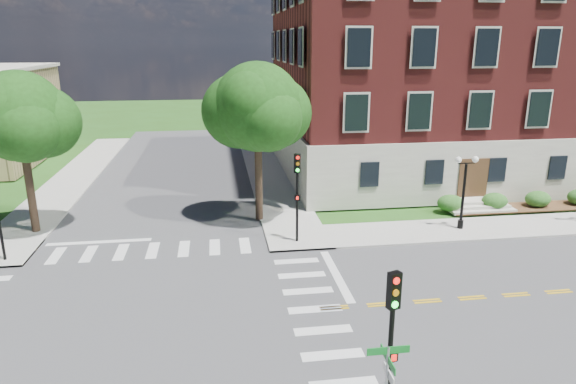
{
  "coord_description": "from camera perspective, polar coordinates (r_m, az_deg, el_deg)",
  "views": [
    {
      "loc": [
        3.48,
        -18.3,
        10.47
      ],
      "look_at": [
        6.98,
        6.17,
        3.2
      ],
      "focal_mm": 32.0,
      "sensor_mm": 36.0,
      "label": 1
    }
  ],
  "objects": [
    {
      "name": "ground",
      "position": [
        21.37,
        -16.89,
        -13.73
      ],
      "size": [
        160.0,
        160.0,
        0.0
      ],
      "primitive_type": "plane",
      "color": "#274E16",
      "rests_on": "ground"
    },
    {
      "name": "road_ew",
      "position": [
        21.37,
        -16.89,
        -13.72
      ],
      "size": [
        90.0,
        12.0,
        0.01
      ],
      "primitive_type": "cube",
      "color": "#3D3D3F",
      "rests_on": "ground"
    },
    {
      "name": "road_ns",
      "position": [
        21.37,
        -16.89,
        -13.72
      ],
      "size": [
        12.0,
        90.0,
        0.01
      ],
      "primitive_type": "cube",
      "color": "#3D3D3F",
      "rests_on": "ground"
    },
    {
      "name": "sidewalk_ne",
      "position": [
        37.2,
        10.87,
        -0.16
      ],
      "size": [
        34.0,
        34.0,
        0.12
      ],
      "color": "#9E9B93",
      "rests_on": "ground"
    },
    {
      "name": "crosswalk_east",
      "position": [
        21.41,
        3.01,
        -12.91
      ],
      "size": [
        2.2,
        10.2,
        0.02
      ],
      "primitive_type": null,
      "color": "silver",
      "rests_on": "ground"
    },
    {
      "name": "stop_bar_east",
      "position": [
        24.33,
        5.39,
        -9.19
      ],
      "size": [
        0.4,
        5.5,
        0.0
      ],
      "primitive_type": "cube",
      "color": "silver",
      "rests_on": "ground"
    },
    {
      "name": "main_building",
      "position": [
        45.27,
        19.33,
        12.8
      ],
      "size": [
        30.6,
        22.4,
        16.5
      ],
      "color": "#ADA699",
      "rests_on": "ground"
    },
    {
      "name": "tree_c",
      "position": [
        31.15,
        -27.67,
        7.41
      ],
      "size": [
        4.88,
        4.88,
        8.96
      ],
      "color": "#2D2316",
      "rests_on": "ground"
    },
    {
      "name": "tree_d",
      "position": [
        29.7,
        -3.41,
        9.36
      ],
      "size": [
        5.13,
        5.13,
        9.32
      ],
      "color": "#2D2316",
      "rests_on": "ground"
    },
    {
      "name": "traffic_signal_se",
      "position": [
        14.06,
        11.41,
        -15.18
      ],
      "size": [
        0.37,
        0.44,
        4.8
      ],
      "color": "black",
      "rests_on": "ground"
    },
    {
      "name": "traffic_signal_ne",
      "position": [
        26.82,
        1.04,
        0.63
      ],
      "size": [
        0.38,
        0.46,
        4.8
      ],
      "color": "black",
      "rests_on": "ground"
    },
    {
      "name": "twin_lamp_west",
      "position": [
        30.57,
        18.97,
        0.41
      ],
      "size": [
        1.36,
        0.36,
        4.23
      ],
      "color": "black",
      "rests_on": "ground"
    },
    {
      "name": "street_sign_pole",
      "position": [
        13.98,
        10.94,
        -19.67
      ],
      "size": [
        1.1,
        1.1,
        3.1
      ],
      "color": "gray",
      "rests_on": "ground"
    }
  ]
}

